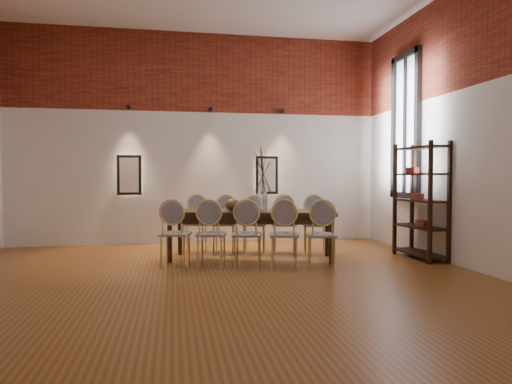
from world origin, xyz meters
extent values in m
cube|color=brown|center=(0.00, 0.00, -0.01)|extent=(7.00, 7.00, 0.02)
cube|color=silver|center=(0.00, 3.55, 2.00)|extent=(7.00, 0.10, 4.00)
cube|color=silver|center=(3.55, 0.00, 2.00)|extent=(0.10, 7.00, 4.00)
cube|color=maroon|center=(0.00, 3.48, 3.25)|extent=(7.00, 0.02, 1.50)
cube|color=maroon|center=(3.48, 0.00, 3.25)|extent=(0.02, 7.00, 1.50)
cube|color=#FFEAC6|center=(-1.30, 3.45, 1.30)|extent=(0.36, 0.06, 0.66)
cube|color=#FFEAC6|center=(1.30, 3.45, 1.30)|extent=(0.36, 0.06, 0.66)
cylinder|color=black|center=(-1.30, 3.42, 2.55)|extent=(0.08, 0.10, 0.08)
cylinder|color=black|center=(0.20, 3.42, 2.55)|extent=(0.08, 0.10, 0.08)
cylinder|color=black|center=(1.60, 3.42, 2.55)|extent=(0.08, 0.10, 0.08)
cube|color=silver|center=(3.46, 2.00, 2.15)|extent=(0.02, 0.78, 2.38)
cube|color=black|center=(3.44, 2.00, 2.15)|extent=(0.08, 0.90, 2.50)
cube|color=black|center=(3.44, 2.00, 2.15)|extent=(0.06, 0.06, 2.40)
cube|color=#352211|center=(0.68, 1.61, 0.38)|extent=(2.67, 1.41, 0.75)
cylinder|color=silver|center=(0.85, 1.57, 0.90)|extent=(0.14, 0.14, 0.30)
ellipsoid|color=brown|center=(0.40, 1.63, 0.84)|extent=(0.24, 0.24, 0.18)
cube|color=#99335E|center=(0.73, 1.78, 0.77)|extent=(0.30, 0.24, 0.03)
camera|label=1|loc=(-0.51, -5.29, 1.28)|focal=32.00mm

